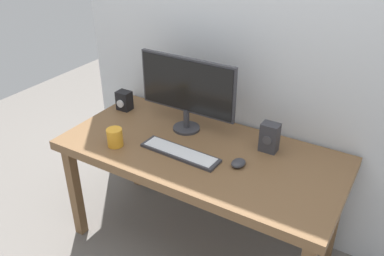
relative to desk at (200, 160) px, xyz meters
The scene contains 8 objects.
ground_plane 0.65m from the desk, ahead, with size 6.00×6.00×0.00m, color slate.
desk is the anchor object (origin of this frame).
monitor 0.42m from the desk, 139.29° to the left, with size 0.62×0.16×0.45m.
keyboard_primary 0.15m from the desk, 125.47° to the right, with size 0.47×0.14×0.02m.
mouse 0.27m from the desk, ahead, with size 0.07×0.09×0.04m, color #333338.
speaker_right 0.41m from the desk, 29.32° to the left, with size 0.10×0.08×0.17m.
audio_controller 0.72m from the desk, 165.89° to the left, with size 0.09×0.09×0.13m.
coffee_mug 0.50m from the desk, 153.84° to the right, with size 0.09×0.09×0.10m, color orange.
Camera 1 is at (0.93, -1.65, 1.92)m, focal length 37.38 mm.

